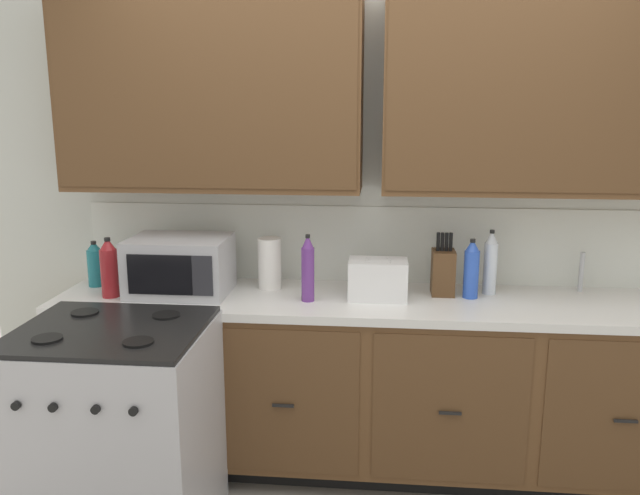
{
  "coord_description": "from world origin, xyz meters",
  "views": [
    {
      "loc": [
        0.06,
        -2.72,
        1.82
      ],
      "look_at": [
        -0.24,
        0.27,
        1.16
      ],
      "focal_mm": 36.4,
      "sensor_mm": 36.0,
      "label": 1
    }
  ],
  "objects_px": {
    "microwave": "(180,266)",
    "bottle_violet": "(308,269)",
    "stove_range": "(118,434)",
    "bottle_teal": "(95,264)",
    "knife_block": "(443,271)",
    "paper_towel_roll": "(270,263)",
    "bottle_clear": "(490,263)",
    "toaster": "(378,279)",
    "bottle_blue": "(471,269)",
    "bottle_red": "(109,268)"
  },
  "relations": [
    {
      "from": "microwave",
      "to": "toaster",
      "type": "relative_size",
      "value": 1.71
    },
    {
      "from": "knife_block",
      "to": "bottle_clear",
      "type": "xyz_separation_m",
      "value": [
        0.23,
        0.03,
        0.04
      ]
    },
    {
      "from": "toaster",
      "to": "knife_block",
      "type": "distance_m",
      "value": 0.33
    },
    {
      "from": "paper_towel_roll",
      "to": "bottle_clear",
      "type": "xyz_separation_m",
      "value": [
        1.09,
        0.01,
        0.03
      ]
    },
    {
      "from": "bottle_blue",
      "to": "toaster",
      "type": "bearing_deg",
      "value": -172.48
    },
    {
      "from": "stove_range",
      "to": "knife_block",
      "type": "height_order",
      "value": "knife_block"
    },
    {
      "from": "knife_block",
      "to": "paper_towel_roll",
      "type": "bearing_deg",
      "value": 178.96
    },
    {
      "from": "bottle_red",
      "to": "stove_range",
      "type": "bearing_deg",
      "value": -67.21
    },
    {
      "from": "bottle_clear",
      "to": "bottle_teal",
      "type": "xyz_separation_m",
      "value": [
        -1.99,
        -0.06,
        -0.04
      ]
    },
    {
      "from": "bottle_blue",
      "to": "microwave",
      "type": "bearing_deg",
      "value": -177.5
    },
    {
      "from": "bottle_teal",
      "to": "bottle_clear",
      "type": "bearing_deg",
      "value": 1.59
    },
    {
      "from": "stove_range",
      "to": "bottle_blue",
      "type": "height_order",
      "value": "bottle_blue"
    },
    {
      "from": "stove_range",
      "to": "bottle_red",
      "type": "xyz_separation_m",
      "value": [
        -0.22,
        0.52,
        0.58
      ]
    },
    {
      "from": "paper_towel_roll",
      "to": "bottle_violet",
      "type": "height_order",
      "value": "bottle_violet"
    },
    {
      "from": "toaster",
      "to": "stove_range",
      "type": "bearing_deg",
      "value": -149.93
    },
    {
      "from": "toaster",
      "to": "bottle_clear",
      "type": "relative_size",
      "value": 0.87
    },
    {
      "from": "microwave",
      "to": "bottle_violet",
      "type": "distance_m",
      "value": 0.64
    },
    {
      "from": "stove_range",
      "to": "bottle_clear",
      "type": "xyz_separation_m",
      "value": [
        1.62,
        0.76,
        0.59
      ]
    },
    {
      "from": "paper_towel_roll",
      "to": "bottle_red",
      "type": "xyz_separation_m",
      "value": [
        -0.75,
        -0.22,
        0.01
      ]
    },
    {
      "from": "stove_range",
      "to": "bottle_blue",
      "type": "distance_m",
      "value": 1.76
    },
    {
      "from": "knife_block",
      "to": "bottle_clear",
      "type": "bearing_deg",
      "value": 7.14
    },
    {
      "from": "paper_towel_roll",
      "to": "toaster",
      "type": "bearing_deg",
      "value": -12.6
    },
    {
      "from": "toaster",
      "to": "bottle_clear",
      "type": "bearing_deg",
      "value": 13.91
    },
    {
      "from": "stove_range",
      "to": "bottle_teal",
      "type": "relative_size",
      "value": 4.04
    },
    {
      "from": "toaster",
      "to": "bottle_red",
      "type": "bearing_deg",
      "value": -175.73
    },
    {
      "from": "knife_block",
      "to": "stove_range",
      "type": "bearing_deg",
      "value": -152.36
    },
    {
      "from": "paper_towel_roll",
      "to": "bottle_red",
      "type": "bearing_deg",
      "value": -163.65
    },
    {
      "from": "bottle_violet",
      "to": "microwave",
      "type": "bearing_deg",
      "value": 174.07
    },
    {
      "from": "paper_towel_roll",
      "to": "bottle_red",
      "type": "distance_m",
      "value": 0.78
    },
    {
      "from": "knife_block",
      "to": "paper_towel_roll",
      "type": "distance_m",
      "value": 0.86
    },
    {
      "from": "microwave",
      "to": "bottle_blue",
      "type": "distance_m",
      "value": 1.42
    },
    {
      "from": "toaster",
      "to": "bottle_blue",
      "type": "bearing_deg",
      "value": 7.52
    },
    {
      "from": "paper_towel_roll",
      "to": "bottle_teal",
      "type": "height_order",
      "value": "paper_towel_roll"
    },
    {
      "from": "stove_range",
      "to": "microwave",
      "type": "xyz_separation_m",
      "value": [
        0.1,
        0.62,
        0.58
      ]
    },
    {
      "from": "stove_range",
      "to": "paper_towel_roll",
      "type": "bearing_deg",
      "value": 54.73
    },
    {
      "from": "microwave",
      "to": "bottle_red",
      "type": "distance_m",
      "value": 0.33
    },
    {
      "from": "bottle_clear",
      "to": "bottle_red",
      "type": "relative_size",
      "value": 1.1
    },
    {
      "from": "toaster",
      "to": "bottle_blue",
      "type": "height_order",
      "value": "bottle_blue"
    },
    {
      "from": "toaster",
      "to": "bottle_clear",
      "type": "distance_m",
      "value": 0.57
    },
    {
      "from": "microwave",
      "to": "bottle_red",
      "type": "relative_size",
      "value": 1.64
    },
    {
      "from": "paper_towel_roll",
      "to": "bottle_red",
      "type": "height_order",
      "value": "bottle_red"
    },
    {
      "from": "stove_range",
      "to": "knife_block",
      "type": "xyz_separation_m",
      "value": [
        1.39,
        0.73,
        0.55
      ]
    },
    {
      "from": "bottle_blue",
      "to": "bottle_red",
      "type": "distance_m",
      "value": 1.74
    },
    {
      "from": "bottle_red",
      "to": "bottle_violet",
      "type": "bearing_deg",
      "value": 1.6
    },
    {
      "from": "microwave",
      "to": "bottle_blue",
      "type": "relative_size",
      "value": 1.66
    },
    {
      "from": "bottle_clear",
      "to": "bottle_blue",
      "type": "height_order",
      "value": "bottle_clear"
    },
    {
      "from": "stove_range",
      "to": "bottle_violet",
      "type": "bearing_deg",
      "value": 36.6
    },
    {
      "from": "knife_block",
      "to": "bottle_violet",
      "type": "distance_m",
      "value": 0.67
    },
    {
      "from": "microwave",
      "to": "bottle_teal",
      "type": "height_order",
      "value": "microwave"
    },
    {
      "from": "microwave",
      "to": "knife_block",
      "type": "relative_size",
      "value": 1.55
    }
  ]
}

